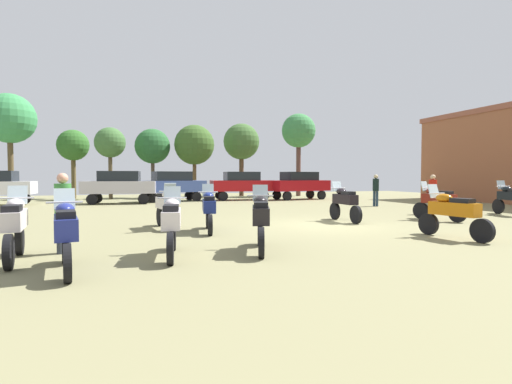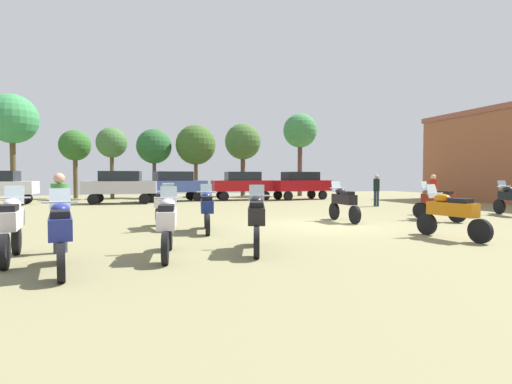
{
  "view_description": "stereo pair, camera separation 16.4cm",
  "coord_description": "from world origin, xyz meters",
  "px_view_note": "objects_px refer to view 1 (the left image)",
  "views": [
    {
      "loc": [
        -6.41,
        -11.99,
        1.7
      ],
      "look_at": [
        -0.52,
        6.17,
        0.93
      ],
      "focal_mm": 27.35,
      "sensor_mm": 36.0,
      "label": 1
    },
    {
      "loc": [
        -6.25,
        -12.04,
        1.7
      ],
      "look_at": [
        -0.52,
        6.17,
        0.93
      ],
      "focal_mm": 27.35,
      "sensor_mm": 36.0,
      "label": 2
    }
  ],
  "objects_px": {
    "car_1": "(242,184)",
    "tree_6": "(194,145)",
    "motorcycle_6": "(209,208)",
    "person_3": "(376,188)",
    "tree_2": "(10,119)",
    "motorcycle_11": "(165,206)",
    "motorcycle_4": "(345,202)",
    "motorcycle_2": "(14,225)",
    "tree_7": "(299,132)",
    "car_3": "(299,183)",
    "car_2": "(172,184)",
    "person_2": "(63,206)",
    "person_1": "(433,191)",
    "motorcycle_10": "(261,219)",
    "tree_8": "(73,146)",
    "motorcycle_3": "(438,201)",
    "motorcycle_5": "(172,223)",
    "tree_4": "(241,142)",
    "tree_1": "(153,147)",
    "car_4": "(120,185)",
    "motorcycle_9": "(66,231)",
    "tree_3": "(110,143)",
    "motorcycle_1": "(453,212)",
    "motorcycle_8": "(511,198)"
  },
  "relations": [
    {
      "from": "motorcycle_9",
      "to": "car_3",
      "type": "distance_m",
      "value": 22.4
    },
    {
      "from": "car_3",
      "to": "car_4",
      "type": "relative_size",
      "value": 1.01
    },
    {
      "from": "motorcycle_9",
      "to": "tree_2",
      "type": "height_order",
      "value": "tree_2"
    },
    {
      "from": "motorcycle_11",
      "to": "tree_4",
      "type": "relative_size",
      "value": 0.34
    },
    {
      "from": "car_3",
      "to": "tree_3",
      "type": "bearing_deg",
      "value": 61.19
    },
    {
      "from": "motorcycle_5",
      "to": "tree_8",
      "type": "distance_m",
      "value": 24.67
    },
    {
      "from": "motorcycle_4",
      "to": "motorcycle_11",
      "type": "relative_size",
      "value": 1.03
    },
    {
      "from": "car_3",
      "to": "motorcycle_10",
      "type": "bearing_deg",
      "value": 144.22
    },
    {
      "from": "motorcycle_4",
      "to": "car_2",
      "type": "bearing_deg",
      "value": 110.04
    },
    {
      "from": "person_3",
      "to": "tree_8",
      "type": "xyz_separation_m",
      "value": [
        -17.14,
        13.55,
        2.91
      ]
    },
    {
      "from": "tree_1",
      "to": "tree_2",
      "type": "height_order",
      "value": "tree_2"
    },
    {
      "from": "motorcycle_9",
      "to": "motorcycle_10",
      "type": "bearing_deg",
      "value": 1.88
    },
    {
      "from": "motorcycle_11",
      "to": "motorcycle_3",
      "type": "bearing_deg",
      "value": 166.09
    },
    {
      "from": "motorcycle_8",
      "to": "car_1",
      "type": "height_order",
      "value": "car_1"
    },
    {
      "from": "motorcycle_11",
      "to": "tree_6",
      "type": "distance_m",
      "value": 18.97
    },
    {
      "from": "person_3",
      "to": "motorcycle_3",
      "type": "bearing_deg",
      "value": -44.09
    },
    {
      "from": "motorcycle_1",
      "to": "motorcycle_8",
      "type": "relative_size",
      "value": 1.01
    },
    {
      "from": "motorcycle_11",
      "to": "motorcycle_4",
      "type": "bearing_deg",
      "value": 170.62
    },
    {
      "from": "motorcycle_8",
      "to": "motorcycle_10",
      "type": "relative_size",
      "value": 1.05
    },
    {
      "from": "motorcycle_10",
      "to": "tree_1",
      "type": "xyz_separation_m",
      "value": [
        -1.06,
        23.52,
        3.29
      ]
    },
    {
      "from": "motorcycle_6",
      "to": "person_3",
      "type": "height_order",
      "value": "person_3"
    },
    {
      "from": "motorcycle_11",
      "to": "tree_3",
      "type": "xyz_separation_m",
      "value": [
        -2.44,
        17.81,
        3.38
      ]
    },
    {
      "from": "motorcycle_1",
      "to": "motorcycle_8",
      "type": "height_order",
      "value": "motorcycle_8"
    },
    {
      "from": "car_3",
      "to": "tree_7",
      "type": "bearing_deg",
      "value": -32.49
    },
    {
      "from": "tree_8",
      "to": "car_1",
      "type": "bearing_deg",
      "value": -25.64
    },
    {
      "from": "motorcycle_5",
      "to": "tree_3",
      "type": "xyz_separation_m",
      "value": [
        -2.18,
        22.35,
        3.39
      ]
    },
    {
      "from": "tree_1",
      "to": "tree_6",
      "type": "distance_m",
      "value": 3.26
    },
    {
      "from": "person_1",
      "to": "motorcycle_10",
      "type": "bearing_deg",
      "value": -97.36
    },
    {
      "from": "motorcycle_11",
      "to": "person_2",
      "type": "height_order",
      "value": "person_2"
    },
    {
      "from": "car_4",
      "to": "tree_2",
      "type": "height_order",
      "value": "tree_2"
    },
    {
      "from": "tree_7",
      "to": "car_3",
      "type": "bearing_deg",
      "value": -113.48
    },
    {
      "from": "motorcycle_3",
      "to": "motorcycle_5",
      "type": "bearing_deg",
      "value": -175.8
    },
    {
      "from": "motorcycle_6",
      "to": "car_1",
      "type": "distance_m",
      "value": 15.89
    },
    {
      "from": "motorcycle_1",
      "to": "car_1",
      "type": "bearing_deg",
      "value": 83.65
    },
    {
      "from": "tree_8",
      "to": "car_2",
      "type": "bearing_deg",
      "value": -40.5
    },
    {
      "from": "motorcycle_1",
      "to": "tree_3",
      "type": "distance_m",
      "value": 24.5
    },
    {
      "from": "car_1",
      "to": "tree_6",
      "type": "relative_size",
      "value": 0.76
    },
    {
      "from": "motorcycle_1",
      "to": "motorcycle_3",
      "type": "bearing_deg",
      "value": 42.93
    },
    {
      "from": "tree_2",
      "to": "motorcycle_9",
      "type": "bearing_deg",
      "value": -73.94
    },
    {
      "from": "car_1",
      "to": "person_3",
      "type": "relative_size",
      "value": 2.46
    },
    {
      "from": "tree_1",
      "to": "person_2",
      "type": "bearing_deg",
      "value": -97.91
    },
    {
      "from": "tree_6",
      "to": "tree_8",
      "type": "distance_m",
      "value": 9.02
    },
    {
      "from": "car_1",
      "to": "tree_2",
      "type": "distance_m",
      "value": 16.86
    },
    {
      "from": "car_3",
      "to": "person_3",
      "type": "distance_m",
      "value": 7.37
    },
    {
      "from": "car_2",
      "to": "person_2",
      "type": "distance_m",
      "value": 17.63
    },
    {
      "from": "motorcycle_11",
      "to": "person_2",
      "type": "bearing_deg",
      "value": 45.49
    },
    {
      "from": "motorcycle_2",
      "to": "car_3",
      "type": "bearing_deg",
      "value": 44.27
    },
    {
      "from": "motorcycle_2",
      "to": "tree_7",
      "type": "distance_m",
      "value": 27.51
    },
    {
      "from": "motorcycle_3",
      "to": "tree_7",
      "type": "relative_size",
      "value": 0.3
    },
    {
      "from": "tree_6",
      "to": "person_2",
      "type": "bearing_deg",
      "value": -106.17
    }
  ]
}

